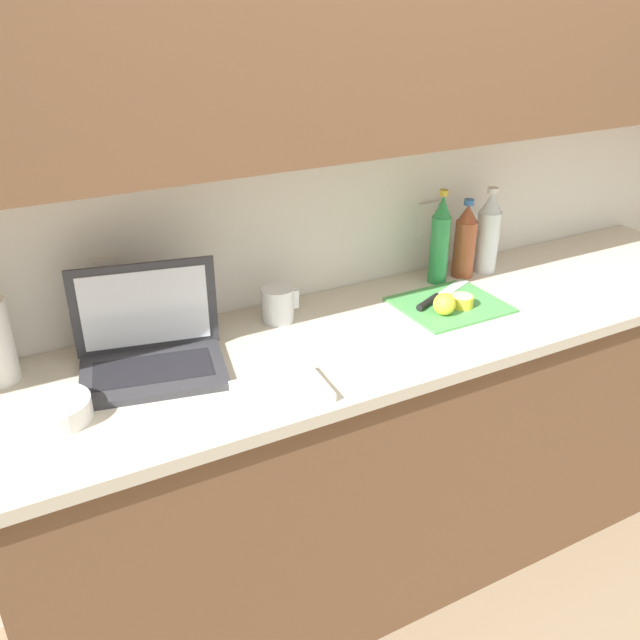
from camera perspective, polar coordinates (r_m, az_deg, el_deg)
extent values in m
plane|color=#847056|center=(2.59, 6.57, -18.46)|extent=(12.00, 12.00, 0.00)
cube|color=white|center=(2.18, 3.25, 12.58)|extent=(5.20, 0.06, 2.60)
cube|color=white|center=(1.93, -17.65, 3.27)|extent=(0.09, 0.01, 0.12)
cube|color=white|center=(2.35, 9.19, 8.35)|extent=(0.09, 0.01, 0.12)
cube|color=brown|center=(1.96, 6.80, 24.76)|extent=(4.42, 0.32, 0.70)
cube|color=brown|center=(2.30, 7.13, -10.61)|extent=(2.45, 0.58, 0.89)
cube|color=beige|center=(2.06, 7.84, -0.32)|extent=(2.53, 0.62, 0.03)
cube|color=#9EA3A8|center=(2.77, 24.58, 3.24)|extent=(0.41, 0.40, 0.16)
cube|color=#333338|center=(1.79, -13.84, -4.29)|extent=(0.41, 0.32, 0.02)
cube|color=black|center=(1.78, -13.88, -4.00)|extent=(0.32, 0.20, 0.00)
cube|color=#333338|center=(1.84, -14.52, 1.03)|extent=(0.37, 0.09, 0.25)
cube|color=white|center=(1.83, -14.51, 0.96)|extent=(0.32, 0.07, 0.21)
cube|color=#4C9E51|center=(2.14, 10.86, 1.27)|extent=(0.32, 0.28, 0.01)
cube|color=silver|center=(2.24, 10.96, 2.55)|extent=(0.18, 0.11, 0.00)
cylinder|color=black|center=(2.12, 9.10, 1.51)|extent=(0.11, 0.06, 0.02)
cylinder|color=yellow|center=(2.12, 11.87, 1.55)|extent=(0.07, 0.07, 0.03)
cylinder|color=#F4EAA3|center=(2.12, 11.92, 2.00)|extent=(0.06, 0.06, 0.00)
sphere|color=yellow|center=(2.06, 10.44, 1.33)|extent=(0.07, 0.07, 0.07)
cylinder|color=silver|center=(2.40, 13.87, 6.42)|extent=(0.08, 0.08, 0.21)
cone|color=silver|center=(2.36, 14.24, 9.57)|extent=(0.07, 0.07, 0.06)
cylinder|color=white|center=(2.35, 14.36, 10.54)|extent=(0.04, 0.04, 0.02)
cylinder|color=#A34C2D|center=(2.34, 12.06, 5.87)|extent=(0.07, 0.07, 0.19)
cone|color=#A34C2D|center=(2.30, 12.35, 8.78)|extent=(0.07, 0.07, 0.06)
cylinder|color=#3366B2|center=(2.29, 12.44, 9.68)|extent=(0.03, 0.03, 0.02)
cylinder|color=#2D934C|center=(2.27, 10.00, 5.85)|extent=(0.06, 0.06, 0.23)
cone|color=#2D934C|center=(2.23, 10.31, 9.41)|extent=(0.06, 0.06, 0.07)
cylinder|color=gold|center=(2.21, 10.40, 10.50)|extent=(0.03, 0.03, 0.02)
cylinder|color=silver|center=(2.00, -3.59, 1.31)|extent=(0.10, 0.10, 0.10)
cube|color=silver|center=(2.02, -2.11, 1.78)|extent=(0.02, 0.01, 0.06)
cylinder|color=white|center=(1.68, -21.32, -7.09)|extent=(0.16, 0.16, 0.05)
cube|color=silver|center=(1.66, -3.26, -6.05)|extent=(0.23, 0.18, 0.02)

